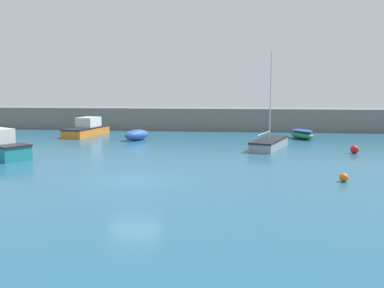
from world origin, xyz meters
TOP-DOWN VIEW (x-y plane):
  - ground_plane at (0.00, 0.00)m, footprint 120.00×120.00m
  - harbor_breakwater at (0.00, 26.03)m, footprint 46.73×3.64m
  - sailboat_tall_mast at (7.15, 12.16)m, footprint 3.25×6.10m
  - open_tender_yellow at (-3.77, 15.83)m, footprint 2.37×2.88m
  - motorboat_grey_hull at (-9.25, 18.82)m, footprint 2.82×5.96m
  - rowboat_with_red_cover at (10.36, 18.42)m, footprint 2.45×3.27m
  - mooring_buoy_orange at (9.95, 1.09)m, footprint 0.42×0.42m
  - mooring_buoy_red at (12.74, 10.26)m, footprint 0.57×0.57m

SIDE VIEW (x-z plane):
  - ground_plane at x=0.00m, z-range -0.20..0.00m
  - mooring_buoy_orange at x=9.95m, z-range 0.00..0.42m
  - mooring_buoy_red at x=12.74m, z-range 0.00..0.57m
  - sailboat_tall_mast at x=7.15m, z-range -3.14..3.90m
  - rowboat_with_red_cover at x=10.36m, z-range 0.00..0.83m
  - open_tender_yellow at x=-3.77m, z-range 0.00..0.90m
  - motorboat_grey_hull at x=-9.25m, z-range -0.22..1.47m
  - harbor_breakwater at x=0.00m, z-range 0.00..2.29m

